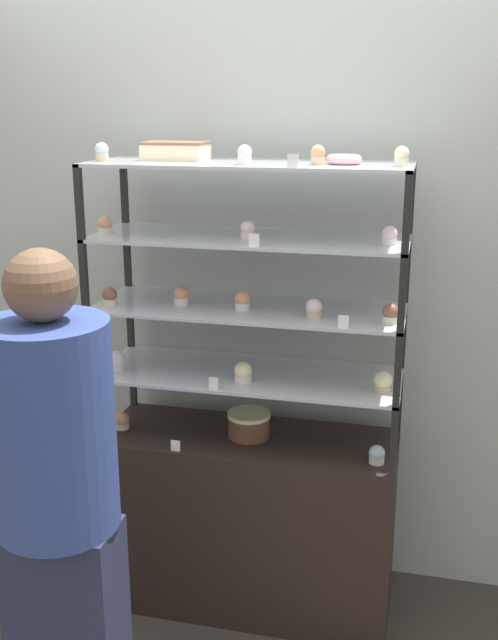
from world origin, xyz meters
TOP-DOWN VIEW (x-y plane):
  - ground_plane at (0.00, 0.00)m, footprint 20.00×20.00m
  - back_wall at (0.00, 0.36)m, footprint 8.00×0.05m
  - display_base at (0.00, 0.00)m, footprint 1.15×0.43m
  - display_riser_lower at (0.00, 0.00)m, footprint 1.15×0.43m
  - display_riser_middle at (0.00, 0.00)m, footprint 1.15×0.43m
  - display_riser_upper at (0.00, 0.00)m, footprint 1.15×0.43m
  - display_riser_top at (0.00, 0.00)m, footprint 1.15×0.43m
  - layer_cake_centerpiece at (0.00, -0.00)m, footprint 0.17×0.17m
  - sheet_cake_frosted at (-0.29, 0.05)m, footprint 0.23×0.16m
  - cupcake_0 at (-0.51, -0.05)m, footprint 0.06×0.06m
  - cupcake_1 at (0.50, -0.11)m, footprint 0.06×0.06m
  - price_tag_0 at (-0.24, -0.19)m, footprint 0.04×0.00m
  - cupcake_2 at (-0.51, -0.08)m, footprint 0.07×0.07m
  - cupcake_3 at (-0.00, -0.09)m, footprint 0.07×0.07m
  - cupcake_4 at (0.51, -0.07)m, footprint 0.07×0.07m
  - price_tag_1 at (-0.08, -0.19)m, footprint 0.04×0.00m
  - cupcake_5 at (-0.51, -0.11)m, footprint 0.06×0.06m
  - cupcake_6 at (-0.25, -0.04)m, footprint 0.06×0.06m
  - cupcake_7 at (-0.01, -0.05)m, footprint 0.06×0.06m
  - cupcake_8 at (0.26, -0.10)m, footprint 0.06×0.06m
  - cupcake_9 at (0.52, -0.10)m, footprint 0.06×0.06m
  - price_tag_2 at (0.38, -0.19)m, footprint 0.04×0.00m
  - cupcake_10 at (-0.53, -0.07)m, footprint 0.05×0.05m
  - cupcake_11 at (0.01, -0.05)m, footprint 0.05×0.05m
  - cupcake_12 at (0.51, -0.05)m, footprint 0.05×0.05m
  - price_tag_3 at (0.06, -0.19)m, footprint 0.04×0.00m
  - cupcake_13 at (-0.53, -0.07)m, footprint 0.05×0.05m
  - cupcake_14 at (0.01, -0.11)m, footprint 0.05×0.05m
  - cupcake_15 at (0.25, -0.05)m, footprint 0.05×0.05m
  - cupcake_16 at (0.53, -0.07)m, footprint 0.05×0.05m
  - price_tag_4 at (0.19, -0.19)m, footprint 0.04×0.00m
  - donut_glazed at (0.34, 0.00)m, footprint 0.12×0.12m
  - customer_figure at (-0.42, -0.77)m, footprint 0.38×0.38m

SIDE VIEW (x-z plane):
  - ground_plane at x=0.00m, z-range 0.00..0.00m
  - display_base at x=0.00m, z-range 0.00..0.74m
  - price_tag_0 at x=-0.24m, z-range 0.74..0.79m
  - cupcake_0 at x=-0.51m, z-range 0.74..0.81m
  - cupcake_1 at x=0.50m, z-range 0.74..0.81m
  - layer_cake_centerpiece at x=0.00m, z-range 0.74..0.84m
  - customer_figure at x=-0.42m, z-range 0.06..1.67m
  - display_riser_lower at x=0.00m, z-range 0.86..1.12m
  - price_tag_1 at x=-0.08m, z-range 1.01..1.05m
  - cupcake_2 at x=-0.51m, z-range 1.00..1.08m
  - cupcake_3 at x=0.00m, z-range 1.00..1.08m
  - cupcake_4 at x=0.51m, z-range 1.00..1.08m
  - display_riser_middle at x=0.00m, z-range 1.12..1.39m
  - price_tag_2 at x=0.38m, z-range 1.27..1.32m
  - back_wall at x=0.00m, z-range 0.00..2.60m
  - cupcake_5 at x=-0.51m, z-range 1.27..1.34m
  - cupcake_6 at x=-0.25m, z-range 1.27..1.34m
  - cupcake_7 at x=-0.01m, z-range 1.27..1.34m
  - cupcake_8 at x=0.26m, z-range 1.27..1.34m
  - cupcake_9 at x=0.52m, z-range 1.27..1.34m
  - display_riser_upper at x=0.00m, z-range 1.39..1.65m
  - price_tag_3 at x=0.06m, z-range 1.54..1.58m
  - cupcake_10 at x=-0.53m, z-range 1.53..1.60m
  - cupcake_11 at x=0.01m, z-range 1.53..1.60m
  - cupcake_12 at x=0.51m, z-range 1.53..1.60m
  - display_riser_top at x=0.00m, z-range 1.65..1.92m
  - donut_glazed at x=0.34m, z-range 1.80..1.83m
  - price_tag_4 at x=0.19m, z-range 1.80..1.84m
  - cupcake_13 at x=-0.53m, z-range 1.80..1.87m
  - cupcake_14 at x=0.01m, z-range 1.80..1.87m
  - cupcake_15 at x=0.25m, z-range 1.80..1.87m
  - cupcake_16 at x=0.53m, z-range 1.80..1.87m
  - sheet_cake_frosted at x=-0.29m, z-range 1.80..1.87m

